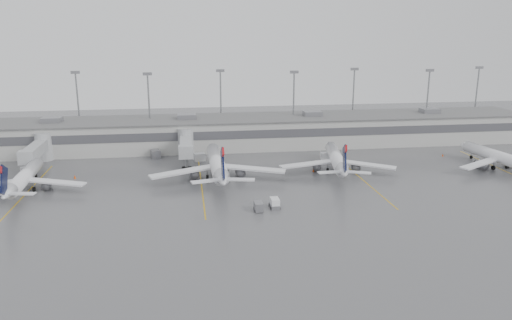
{
  "coord_description": "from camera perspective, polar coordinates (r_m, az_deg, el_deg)",
  "views": [
    {
      "loc": [
        -20.26,
        -76.96,
        32.15
      ],
      "look_at": [
        -5.86,
        24.0,
        5.0
      ],
      "focal_mm": 35.0,
      "sensor_mm": 36.0,
      "label": 1
    }
  ],
  "objects": [
    {
      "name": "jet_mid_right",
      "position": [
        115.53,
        9.21,
        0.08
      ],
      "size": [
        26.03,
        29.43,
        9.59
      ],
      "rotation": [
        0.0,
        0.0,
        -0.18
      ],
      "color": "white",
      "rests_on": "ground"
    },
    {
      "name": "cone_c",
      "position": [
        115.68,
        6.59,
        -1.14
      ],
      "size": [
        0.45,
        0.45,
        0.72
      ],
      "primitive_type": "cone",
      "color": "#F24B05",
      "rests_on": "ground"
    },
    {
      "name": "ground",
      "position": [
        85.83,
        6.19,
        -7.18
      ],
      "size": [
        260.0,
        260.0,
        0.0
      ],
      "primitive_type": "plane",
      "color": "#535356",
      "rests_on": "ground"
    },
    {
      "name": "jet_bridge_left",
      "position": [
        130.74,
        -23.54,
        1.15
      ],
      "size": [
        4.0,
        17.2,
        7.0
      ],
      "color": "#999B9E",
      "rests_on": "ground"
    },
    {
      "name": "jet_far_right",
      "position": [
        129.83,
        26.11,
        0.3
      ],
      "size": [
        24.83,
        27.99,
        9.08
      ],
      "rotation": [
        0.0,
        0.0,
        0.13
      ],
      "color": "white",
      "rests_on": "ground"
    },
    {
      "name": "gse_uld_b",
      "position": [
        124.89,
        -6.47,
        0.34
      ],
      "size": [
        2.96,
        2.24,
        1.9
      ],
      "primitive_type": "cube",
      "rotation": [
        0.0,
        0.0,
        0.18
      ],
      "color": "white",
      "rests_on": "ground"
    },
    {
      "name": "stand_markings",
      "position": [
        107.88,
        3.08,
        -2.45
      ],
      "size": [
        105.25,
        40.0,
        0.01
      ],
      "color": "#D39E0C",
      "rests_on": "ground"
    },
    {
      "name": "jet_far_left",
      "position": [
        110.71,
        -25.07,
        -1.9
      ],
      "size": [
        25.04,
        28.09,
        9.08
      ],
      "rotation": [
        0.0,
        0.0,
        0.04
      ],
      "color": "white",
      "rests_on": "ground"
    },
    {
      "name": "cone_d",
      "position": [
        137.33,
        20.57,
        0.54
      ],
      "size": [
        0.4,
        0.4,
        0.63
      ],
      "primitive_type": "cone",
      "color": "#F24B05",
      "rests_on": "ground"
    },
    {
      "name": "baggage_tug",
      "position": [
        92.15,
        2.15,
        -5.05
      ],
      "size": [
        1.86,
        2.84,
        1.82
      ],
      "rotation": [
        0.0,
        0.0,
        0.01
      ],
      "color": "white",
      "rests_on": "ground"
    },
    {
      "name": "cone_b",
      "position": [
        113.35,
        -10.88,
        -1.65
      ],
      "size": [
        0.47,
        0.47,
        0.76
      ],
      "primitive_type": "cone",
      "color": "#F24B05",
      "rests_on": "ground"
    },
    {
      "name": "jet_bridge_right",
      "position": [
        125.9,
        -8.02,
        1.78
      ],
      "size": [
        4.0,
        17.2,
        7.0
      ],
      "color": "#999B9E",
      "rests_on": "ground"
    },
    {
      "name": "gse_loader",
      "position": [
        129.24,
        -11.42,
        0.68
      ],
      "size": [
        2.83,
        3.75,
        2.09
      ],
      "primitive_type": "cube",
      "rotation": [
        0.0,
        0.0,
        0.24
      ],
      "color": "slate",
      "rests_on": "ground"
    },
    {
      "name": "jet_mid_left",
      "position": [
        108.89,
        -4.43,
        -0.48
      ],
      "size": [
        29.6,
        33.16,
        10.73
      ],
      "rotation": [
        0.0,
        0.0,
        0.01
      ],
      "color": "white",
      "rests_on": "ground"
    },
    {
      "name": "gse_uld_c",
      "position": [
        126.75,
        7.96,
        0.47
      ],
      "size": [
        2.6,
        1.86,
        1.74
      ],
      "primitive_type": "cube",
      "rotation": [
        0.0,
        0.0,
        -0.1
      ],
      "color": "white",
      "rests_on": "ground"
    },
    {
      "name": "light_masts",
      "position": [
        143.58,
        0.07,
        6.85
      ],
      "size": [
        142.4,
        8.0,
        20.6
      ],
      "color": "gray",
      "rests_on": "ground"
    },
    {
      "name": "terminal",
      "position": [
        139.29,
        0.41,
        3.32
      ],
      "size": [
        152.0,
        17.0,
        9.45
      ],
      "color": "#AEAEA8",
      "rests_on": "ground"
    },
    {
      "name": "gse_uld_a",
      "position": [
        124.0,
        -24.73,
        -1.11
      ],
      "size": [
        2.86,
        2.46,
        1.71
      ],
      "primitive_type": "cube",
      "rotation": [
        0.0,
        0.0,
        0.42
      ],
      "color": "white",
      "rests_on": "ground"
    },
    {
      "name": "cone_a",
      "position": [
        116.65,
        -20.0,
        -1.82
      ],
      "size": [
        0.48,
        0.48,
        0.76
      ],
      "primitive_type": "cone",
      "color": "#F24B05",
      "rests_on": "ground"
    },
    {
      "name": "baggage_cart",
      "position": [
        90.49,
        0.29,
        -5.32
      ],
      "size": [
        1.51,
        2.59,
        1.65
      ],
      "rotation": [
        0.0,
        0.0,
        0.01
      ],
      "color": "slate",
      "rests_on": "ground"
    }
  ]
}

